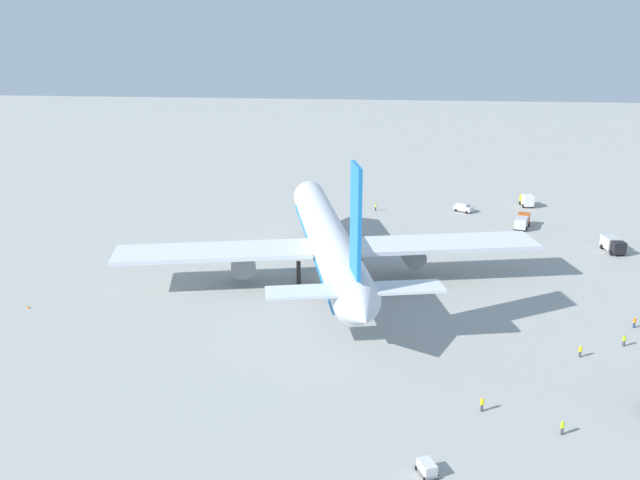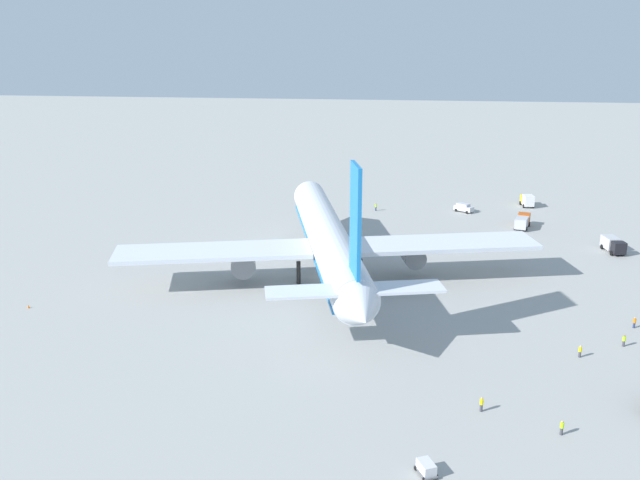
{
  "view_description": "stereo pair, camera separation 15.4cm",
  "coord_description": "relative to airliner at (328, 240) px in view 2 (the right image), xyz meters",
  "views": [
    {
      "loc": [
        -111.92,
        -12.07,
        41.03
      ],
      "look_at": [
        1.19,
        1.4,
        6.07
      ],
      "focal_mm": 39.25,
      "sensor_mm": 36.0,
      "label": 1
    },
    {
      "loc": [
        -111.9,
        -12.22,
        41.03
      ],
      "look_at": [
        1.19,
        1.4,
        6.07
      ],
      "focal_mm": 39.25,
      "sensor_mm": 36.0,
      "label": 2
    }
  ],
  "objects": [
    {
      "name": "service_van",
      "position": [
        48.11,
        -26.2,
        -5.81
      ],
      "size": [
        4.1,
        4.61,
        1.97
      ],
      "color": "silver",
      "rests_on": "ground"
    },
    {
      "name": "ground_worker_5",
      "position": [
        -40.27,
        -21.56,
        -5.94
      ],
      "size": [
        0.45,
        0.45,
        1.77
      ],
      "color": "#3F3F47",
      "rests_on": "ground"
    },
    {
      "name": "service_truck_1",
      "position": [
        54.94,
        -41.52,
        -5.28
      ],
      "size": [
        4.92,
        2.93,
        2.91
      ],
      "color": "yellow",
      "rests_on": "ground"
    },
    {
      "name": "ground_worker_1",
      "position": [
        -14.75,
        -45.34,
        -6.03
      ],
      "size": [
        0.53,
        0.53,
        1.62
      ],
      "color": "navy",
      "rests_on": "ground"
    },
    {
      "name": "service_truck_2",
      "position": [
        21.11,
        -51.97,
        -5.33
      ],
      "size": [
        6.49,
        3.46,
        2.66
      ],
      "color": "black",
      "rests_on": "ground"
    },
    {
      "name": "ground_worker_4",
      "position": [
        -21.18,
        -42.11,
        -6.0
      ],
      "size": [
        0.4,
        0.4,
        1.67
      ],
      "color": "#3F3F47",
      "rests_on": "ground"
    },
    {
      "name": "ground_plane",
      "position": [
        1.32,
        0.24,
        -6.85
      ],
      "size": [
        600.0,
        600.0,
        0.0
      ],
      "primitive_type": "plane",
      "color": "#9E9E99"
    },
    {
      "name": "baggage_cart_0",
      "position": [
        -52.51,
        -15.21,
        -6.12
      ],
      "size": [
        3.05,
        2.32,
        1.32
      ],
      "color": "#595B60",
      "rests_on": "ground"
    },
    {
      "name": "traffic_cone_0",
      "position": [
        -18.17,
        43.78,
        -6.57
      ],
      "size": [
        0.36,
        0.36,
        0.55
      ],
      "primitive_type": "cone",
      "color": "orange",
      "rests_on": "ground"
    },
    {
      "name": "ground_worker_2",
      "position": [
        -25.21,
        -35.53,
        -6.01
      ],
      "size": [
        0.56,
        0.56,
        1.65
      ],
      "color": "#3F3F47",
      "rests_on": "ground"
    },
    {
      "name": "ground_worker_3",
      "position": [
        -43.99,
        -29.44,
        -6.0
      ],
      "size": [
        0.56,
        0.56,
        1.67
      ],
      "color": "#3F3F47",
      "rests_on": "ground"
    },
    {
      "name": "service_truck_3",
      "position": [
        35.85,
        -37.48,
        -5.34
      ],
      "size": [
        6.77,
        4.13,
        2.73
      ],
      "color": "#BF4C14",
      "rests_on": "ground"
    },
    {
      "name": "ground_worker_0",
      "position": [
        46.68,
        -6.08,
        -5.93
      ],
      "size": [
        0.54,
        0.54,
        1.79
      ],
      "color": "navy",
      "rests_on": "ground"
    },
    {
      "name": "traffic_cone_1",
      "position": [
        44.12,
        9.24,
        -6.57
      ],
      "size": [
        0.36,
        0.36,
        0.55
      ],
      "primitive_type": "cone",
      "color": "orange",
      "rests_on": "ground"
    },
    {
      "name": "airliner",
      "position": [
        0.0,
        0.0,
        0.0
      ],
      "size": [
        70.11,
        69.8,
        24.67
      ],
      "color": "silver",
      "rests_on": "ground"
    }
  ]
}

